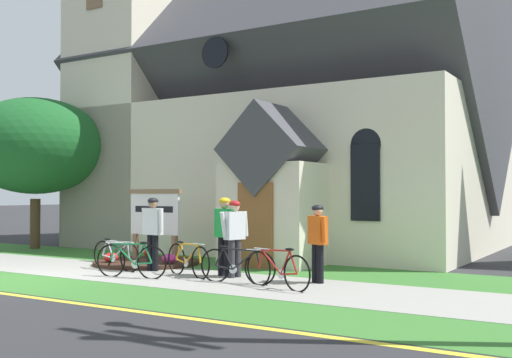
% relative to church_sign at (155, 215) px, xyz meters
% --- Properties ---
extents(ground, '(140.00, 140.00, 0.00)m').
position_rel_church_sign_xyz_m(ground, '(-0.43, 0.10, -1.26)').
color(ground, '#2B2B2D').
extents(sidewalk_slab, '(32.00, 2.74, 0.01)m').
position_rel_church_sign_xyz_m(sidewalk_slab, '(0.48, -1.83, -1.26)').
color(sidewalk_slab, '#99968E').
rests_on(sidewalk_slab, ground).
extents(grass_verge, '(32.00, 1.84, 0.01)m').
position_rel_church_sign_xyz_m(grass_verge, '(0.48, -4.12, -1.26)').
color(grass_verge, '#38722D').
rests_on(grass_verge, ground).
extents(church_lawn, '(24.00, 2.52, 0.01)m').
position_rel_church_sign_xyz_m(church_lawn, '(0.48, 0.80, -1.26)').
color(church_lawn, '#38722D').
rests_on(church_lawn, ground).
extents(church_building, '(13.56, 12.07, 12.88)m').
position_rel_church_sign_xyz_m(church_building, '(0.05, 6.81, 3.44)').
color(church_building, beige).
rests_on(church_building, ground).
extents(church_sign, '(1.73, 0.13, 1.95)m').
position_rel_church_sign_xyz_m(church_sign, '(0.00, 0.00, 0.00)').
color(church_sign, '#7F6047').
rests_on(church_sign, ground).
extents(flower_bed, '(2.69, 2.69, 0.34)m').
position_rel_church_sign_xyz_m(flower_bed, '(-0.01, -0.33, -1.20)').
color(flower_bed, '#382319').
rests_on(flower_bed, ground).
extents(bicycle_orange, '(1.71, 0.56, 0.82)m').
position_rel_church_sign_xyz_m(bicycle_orange, '(4.86, -2.04, -0.90)').
color(bicycle_orange, black).
rests_on(bicycle_orange, ground).
extents(bicycle_yellow, '(1.72, 0.29, 0.77)m').
position_rel_church_sign_xyz_m(bicycle_yellow, '(0.20, -1.63, -0.90)').
color(bicycle_yellow, black).
rests_on(bicycle_yellow, ground).
extents(bicycle_blue, '(1.63, 0.64, 0.78)m').
position_rel_church_sign_xyz_m(bicycle_blue, '(2.33, -1.59, -0.89)').
color(bicycle_blue, black).
rests_on(bicycle_blue, ground).
extents(bicycle_black, '(1.75, 0.34, 0.81)m').
position_rel_church_sign_xyz_m(bicycle_black, '(1.42, -2.40, -0.89)').
color(bicycle_black, black).
rests_on(bicycle_black, ground).
extents(bicycle_green, '(1.74, 0.17, 0.77)m').
position_rel_church_sign_xyz_m(bicycle_green, '(3.82, -1.88, -0.90)').
color(bicycle_green, black).
rests_on(bicycle_green, ground).
extents(cyclist_in_red_jersey, '(0.67, 0.31, 1.73)m').
position_rel_church_sign_xyz_m(cyclist_in_red_jersey, '(1.05, -1.28, -0.24)').
color(cyclist_in_red_jersey, black).
rests_on(cyclist_in_red_jersey, ground).
extents(cyclist_in_orange_jersey, '(0.63, 0.38, 1.74)m').
position_rel_church_sign_xyz_m(cyclist_in_orange_jersey, '(3.02, -1.15, -0.23)').
color(cyclist_in_orange_jersey, black).
rests_on(cyclist_in_orange_jersey, ground).
extents(cyclist_in_white_jersey, '(0.53, 0.49, 1.60)m').
position_rel_church_sign_xyz_m(cyclist_in_white_jersey, '(5.21, -1.00, -0.34)').
color(cyclist_in_white_jersey, black).
rests_on(cyclist_in_white_jersey, ground).
extents(cyclist_in_green_jersey, '(0.32, 0.70, 1.68)m').
position_rel_church_sign_xyz_m(cyclist_in_green_jersey, '(3.32, -1.21, -0.28)').
color(cyclist_in_green_jersey, '#2D2D33').
rests_on(cyclist_in_green_jersey, ground).
extents(yard_deciduous_tree, '(4.64, 4.64, 5.01)m').
position_rel_church_sign_xyz_m(yard_deciduous_tree, '(-6.26, 1.23, 2.14)').
color(yard_deciduous_tree, '#4C3823').
rests_on(yard_deciduous_tree, ground).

